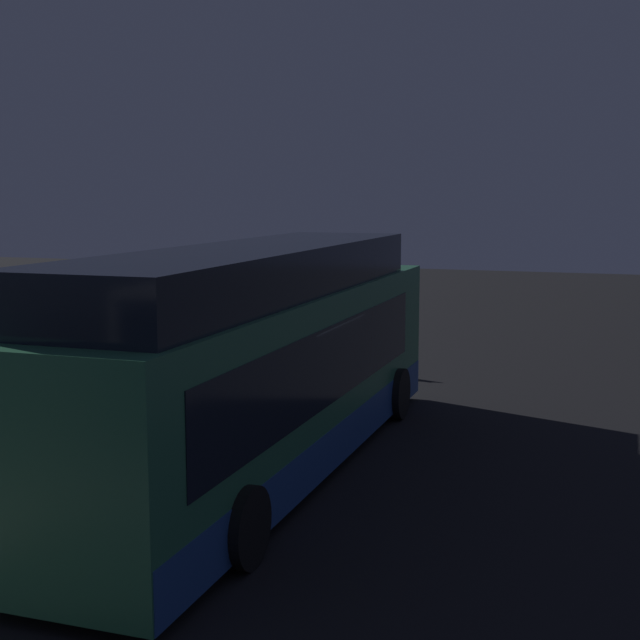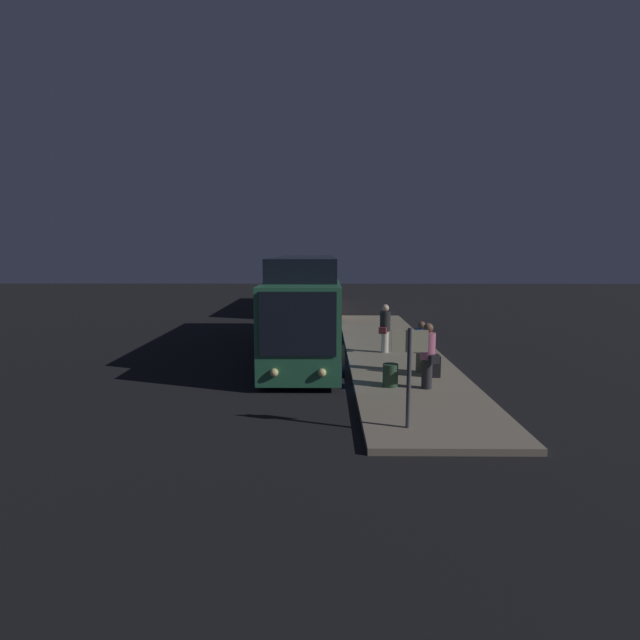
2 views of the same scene
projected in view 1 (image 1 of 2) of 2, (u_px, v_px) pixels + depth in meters
The scene contains 9 objects.
ground at pixel (272, 466), 15.08m from camera, with size 80.00×80.00×0.00m, color black.
platform at pixel (100, 444), 16.15m from camera, with size 20.00×3.54×0.16m.
bus_lead at pixel (264, 371), 14.53m from camera, with size 12.13×2.74×3.76m.
passenger_boarding at pixel (135, 380), 16.56m from camera, with size 0.66×0.54×1.84m.
passenger_waiting at pixel (176, 356), 19.70m from camera, with size 0.70×0.58×1.64m.
passenger_with_bags at pixel (220, 337), 21.40m from camera, with size 0.69×0.56×1.87m.
suitcase at pixel (174, 374), 20.37m from camera, with size 0.47×0.28×0.90m.
sign_post at pixel (305, 305), 23.94m from camera, with size 0.10×0.79×2.23m.
trash_bin at pixel (255, 369), 20.96m from camera, with size 0.44×0.44×0.65m.
Camera 1 is at (-13.53, -5.48, 4.59)m, focal length 50.00 mm.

